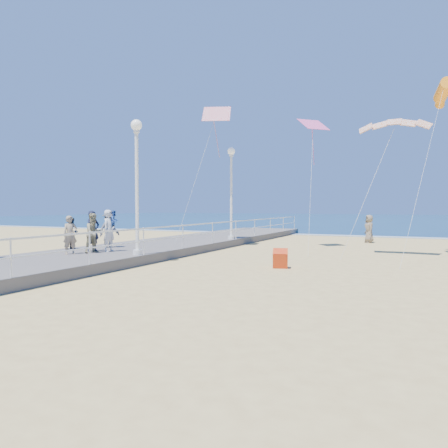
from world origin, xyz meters
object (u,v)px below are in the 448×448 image
at_px(lamp_post_mid, 137,172).
at_px(lamp_post_far, 231,183).
at_px(spectator_0, 93,231).
at_px(spectator_7, 72,233).
at_px(spectator_2, 109,229).
at_px(spectator_6, 70,235).
at_px(box_kite, 280,260).
at_px(woman_holding_toddler, 109,231).
at_px(toddler_held, 114,221).
at_px(beach_walker_c, 369,229).
at_px(spectator_1, 94,233).

height_order(lamp_post_mid, lamp_post_far, same).
distance_m(spectator_0, spectator_7, 1.49).
height_order(spectator_2, spectator_6, spectator_2).
relative_size(lamp_post_mid, spectator_7, 3.71).
xyz_separation_m(spectator_6, box_kite, (8.00, 2.52, -0.87)).
height_order(woman_holding_toddler, spectator_2, woman_holding_toddler).
bearing_deg(spectator_6, toddler_held, -2.45).
xyz_separation_m(woman_holding_toddler, spectator_6, (-0.77, -1.44, -0.11)).
xyz_separation_m(lamp_post_mid, beach_walker_c, (6.98, 14.81, -2.77)).
height_order(toddler_held, spectator_2, toddler_held).
bearing_deg(spectator_7, beach_walker_c, -40.66).
bearing_deg(box_kite, spectator_6, -178.88).
height_order(spectator_6, box_kite, spectator_6).
height_order(lamp_post_mid, spectator_7, lamp_post_mid).
xyz_separation_m(spectator_2, spectator_7, (-1.02, -1.30, -0.14)).
distance_m(beach_walker_c, box_kite, 13.34).
relative_size(spectator_0, spectator_2, 1.02).
bearing_deg(spectator_1, woman_holding_toddler, -2.67).
xyz_separation_m(spectator_0, spectator_7, (-1.46, 0.27, -0.15)).
bearing_deg(spectator_0, lamp_post_far, -5.90).
bearing_deg(beach_walker_c, spectator_6, -58.50).
bearing_deg(spectator_2, toddler_held, -123.44).
distance_m(lamp_post_far, box_kite, 9.77).
relative_size(lamp_post_mid, box_kite, 8.87).
distance_m(lamp_post_mid, spectator_2, 4.32).
bearing_deg(box_kite, lamp_post_far, 109.66).
bearing_deg(beach_walker_c, lamp_post_mid, -52.43).
relative_size(spectator_2, box_kite, 2.84).
bearing_deg(beach_walker_c, toddler_held, -58.63).
height_order(spectator_2, spectator_7, spectator_2).
distance_m(lamp_post_mid, spectator_0, 3.54).
xyz_separation_m(spectator_1, spectator_2, (-0.96, 2.09, 0.03)).
bearing_deg(toddler_held, spectator_6, 149.86).
height_order(lamp_post_far, spectator_6, lamp_post_far).
relative_size(spectator_6, beach_walker_c, 0.87).
xyz_separation_m(spectator_0, spectator_6, (-0.01, -1.29, -0.09)).
height_order(lamp_post_far, spectator_7, lamp_post_far).
height_order(lamp_post_mid, spectator_6, lamp_post_mid).
bearing_deg(lamp_post_far, spectator_7, -115.79).
relative_size(toddler_held, box_kite, 1.50).
distance_m(woman_holding_toddler, spectator_0, 0.78).
xyz_separation_m(spectator_2, box_kite, (8.42, -0.35, -0.95)).
height_order(lamp_post_far, beach_walker_c, lamp_post_far).
bearing_deg(spectator_6, spectator_7, 70.50).
relative_size(lamp_post_mid, spectator_0, 3.06).
distance_m(toddler_held, spectator_7, 2.44).
relative_size(lamp_post_far, spectator_0, 3.06).
height_order(spectator_2, box_kite, spectator_2).
xyz_separation_m(spectator_1, spectator_7, (-1.98, 0.79, -0.10)).
bearing_deg(lamp_post_mid, beach_walker_c, 64.75).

